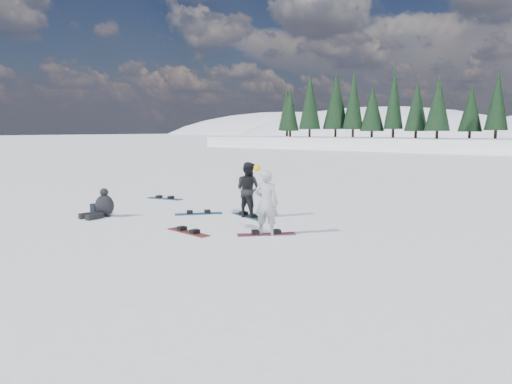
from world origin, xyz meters
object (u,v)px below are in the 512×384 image
at_px(snowboarder_man, 248,190).
at_px(seated_rider, 103,206).
at_px(gear_bag, 97,209).
at_px(snowboard_loose_c, 165,199).
at_px(snowboarder_woman, 266,202).
at_px(snowboard_loose_a, 199,214).
at_px(snowboard_loose_b, 188,232).

distance_m(snowboarder_man, seated_rider, 4.51).
bearing_deg(gear_bag, snowboard_loose_c, 101.92).
bearing_deg(snowboarder_woman, snowboard_loose_c, -46.55).
distance_m(snowboarder_woman, snowboarder_man, 2.69).
height_order(snowboarder_woman, snowboard_loose_c, snowboarder_woman).
bearing_deg(snowboarder_man, gear_bag, 30.77).
distance_m(snowboard_loose_c, snowboard_loose_a, 3.87).
bearing_deg(snowboard_loose_a, snowboarder_man, -29.32).
bearing_deg(snowboarder_woman, snowboard_loose_a, -42.72).
distance_m(snowboard_loose_a, snowboard_loose_b, 2.87).
height_order(snowboarder_woman, snowboard_loose_b, snowboarder_woman).
distance_m(snowboarder_man, snowboard_loose_c, 5.22).
xyz_separation_m(snowboarder_man, snowboard_loose_a, (-1.56, -0.58, -0.83)).
bearing_deg(snowboarder_woman, gear_bag, -17.92).
bearing_deg(gear_bag, snowboard_loose_b, -4.72).
bearing_deg(seated_rider, snowboard_loose_a, 47.60).
bearing_deg(snowboarder_woman, snowboard_loose_b, 6.36).
bearing_deg(snowboard_loose_c, seated_rider, -81.25).
distance_m(snowboarder_man, snowboard_loose_a, 1.86).
bearing_deg(gear_bag, snowboarder_woman, 6.02).
height_order(snowboarder_man, gear_bag, snowboarder_man).
bearing_deg(gear_bag, snowboard_loose_a, 34.63).
xyz_separation_m(snowboarder_woman, snowboard_loose_b, (-1.77, -1.03, -0.83)).
distance_m(seated_rider, snowboard_loose_c, 4.13).
relative_size(snowboarder_woman, snowboarder_man, 1.07).
xyz_separation_m(snowboarder_woman, snowboard_loose_a, (-3.56, 1.21, -0.83)).
bearing_deg(seated_rider, snowboarder_woman, 10.32).
xyz_separation_m(snowboarder_man, seated_rider, (-3.57, -2.71, -0.51)).
xyz_separation_m(seated_rider, snowboard_loose_c, (-1.46, 3.85, -0.33)).
bearing_deg(snowboarder_man, snowboarder_woman, 139.17).
bearing_deg(seated_rider, snowboard_loose_c, 111.72).
relative_size(snowboard_loose_c, snowboard_loose_b, 1.00).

